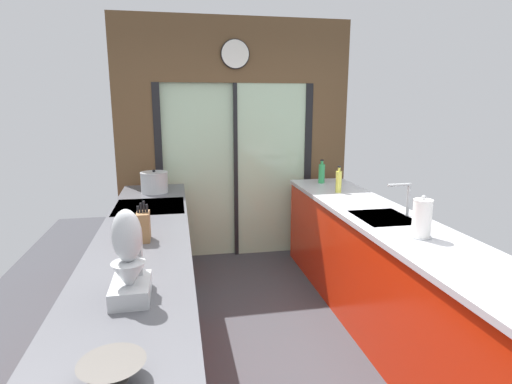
% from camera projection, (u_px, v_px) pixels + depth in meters
% --- Properties ---
extents(ground_plane, '(5.04, 7.60, 0.02)m').
position_uv_depth(ground_plane, '(269.00, 334.00, 3.26)').
color(ground_plane, '#38383D').
extents(back_wall_unit, '(2.64, 0.12, 2.70)m').
position_uv_depth(back_wall_unit, '(235.00, 126.00, 4.66)').
color(back_wall_unit, brown).
rests_on(back_wall_unit, ground_plane).
extents(left_counter_run, '(0.62, 3.80, 0.92)m').
position_uv_depth(left_counter_run, '(143.00, 321.00, 2.54)').
color(left_counter_run, red).
rests_on(left_counter_run, ground_plane).
extents(right_counter_run, '(0.62, 3.80, 0.92)m').
position_uv_depth(right_counter_run, '(398.00, 285.00, 3.04)').
color(right_counter_run, red).
rests_on(right_counter_run, ground_plane).
extents(sink_faucet, '(0.19, 0.02, 0.26)m').
position_uv_depth(sink_faucet, '(405.00, 194.00, 3.18)').
color(sink_faucet, '#B7BABC').
rests_on(sink_faucet, right_counter_run).
extents(oven_range, '(0.60, 0.60, 0.92)m').
position_uv_depth(oven_range, '(153.00, 257.00, 3.62)').
color(oven_range, '#B7BABC').
rests_on(oven_range, ground_plane).
extents(mixing_bowl, '(0.21, 0.21, 0.07)m').
position_uv_depth(mixing_bowl, '(112.00, 371.00, 1.30)').
color(mixing_bowl, '#514C47').
rests_on(mixing_bowl, left_counter_run).
extents(knife_block, '(0.08, 0.14, 0.26)m').
position_uv_depth(knife_block, '(143.00, 226.00, 2.62)').
color(knife_block, brown).
rests_on(knife_block, left_counter_run).
extents(stand_mixer, '(0.17, 0.27, 0.42)m').
position_uv_depth(stand_mixer, '(129.00, 265.00, 1.83)').
color(stand_mixer, '#B7BABC').
rests_on(stand_mixer, left_counter_run).
extents(stock_pot, '(0.27, 0.27, 0.23)m').
position_uv_depth(stock_pot, '(154.00, 182.00, 4.03)').
color(stock_pot, '#B7BABC').
rests_on(stock_pot, left_counter_run).
extents(soap_bottle_near, '(0.06, 0.06, 0.26)m').
position_uv_depth(soap_bottle_near, '(339.00, 181.00, 4.04)').
color(soap_bottle_near, '#D1CC4C').
rests_on(soap_bottle_near, right_counter_run).
extents(soap_bottle_far, '(0.07, 0.07, 0.26)m').
position_uv_depth(soap_bottle_far, '(322.00, 173.00, 4.51)').
color(soap_bottle_far, '#339E56').
rests_on(soap_bottle_far, right_counter_run).
extents(paper_towel_roll, '(0.14, 0.14, 0.28)m').
position_uv_depth(paper_towel_roll, '(422.00, 219.00, 2.68)').
color(paper_towel_roll, '#B7BABC').
rests_on(paper_towel_roll, right_counter_run).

